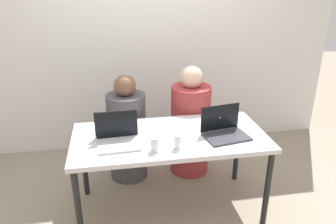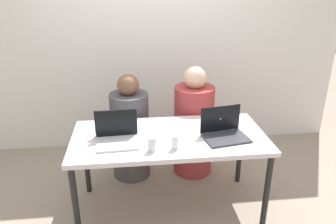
{
  "view_description": "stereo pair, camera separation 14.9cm",
  "coord_description": "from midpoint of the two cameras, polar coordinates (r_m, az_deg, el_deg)",
  "views": [
    {
      "loc": [
        -0.44,
        -2.44,
        1.99
      ],
      "look_at": [
        0.0,
        0.08,
        0.93
      ],
      "focal_mm": 35.0,
      "sensor_mm": 36.0,
      "label": 1
    },
    {
      "loc": [
        -0.29,
        -2.46,
        1.99
      ],
      "look_at": [
        0.0,
        0.08,
        0.93
      ],
      "focal_mm": 35.0,
      "sensor_mm": 36.0,
      "label": 2
    }
  ],
  "objects": [
    {
      "name": "back_wall",
      "position": [
        3.92,
        -1.12,
        12.13
      ],
      "size": [
        4.5,
        0.1,
        2.57
      ],
      "primitive_type": "cube",
      "color": "silver",
      "rests_on": "ground"
    },
    {
      "name": "ground_plane",
      "position": [
        3.18,
        1.57,
        -16.29
      ],
      "size": [
        12.0,
        12.0,
        0.0
      ],
      "primitive_type": "plane",
      "color": "gray"
    },
    {
      "name": "laptop_front_left",
      "position": [
        2.66,
        -7.34,
        -4.21
      ],
      "size": [
        0.34,
        0.3,
        0.24
      ],
      "rotation": [
        0.0,
        0.0,
        0.05
      ],
      "color": "silver",
      "rests_on": "desk"
    },
    {
      "name": "water_glass_left",
      "position": [
        2.51,
        -1.11,
        -5.76
      ],
      "size": [
        0.07,
        0.07,
        0.11
      ],
      "color": "silver",
      "rests_on": "desk"
    },
    {
      "name": "water_glass_center",
      "position": [
        2.54,
        2.92,
        -5.41
      ],
      "size": [
        0.06,
        0.06,
        0.11
      ],
      "color": "silver",
      "rests_on": "desk"
    },
    {
      "name": "person_on_left",
      "position": [
        3.41,
        -5.34,
        -3.57
      ],
      "size": [
        0.46,
        0.46,
        1.12
      ],
      "rotation": [
        0.0,
        0.0,
        3.34
      ],
      "color": "#464347",
      "rests_on": "ground"
    },
    {
      "name": "person_on_right",
      "position": [
        3.47,
        5.69,
        -2.63
      ],
      "size": [
        0.44,
        0.44,
        1.18
      ],
      "rotation": [
        0.0,
        0.0,
        3.07
      ],
      "color": "#9C3434",
      "rests_on": "ground"
    },
    {
      "name": "desk",
      "position": [
        2.8,
        1.72,
        -5.28
      ],
      "size": [
        1.63,
        0.79,
        0.75
      ],
      "color": "silver",
      "rests_on": "ground"
    },
    {
      "name": "laptop_front_right",
      "position": [
        2.77,
        11.24,
        -3.31
      ],
      "size": [
        0.39,
        0.31,
        0.24
      ],
      "rotation": [
        0.0,
        0.0,
        0.18
      ],
      "color": "#33343D",
      "rests_on": "desk"
    },
    {
      "name": "laptop_back_left",
      "position": [
        2.84,
        -7.36,
        -2.48
      ],
      "size": [
        0.36,
        0.27,
        0.23
      ],
      "rotation": [
        0.0,
        0.0,
        3.1
      ],
      "color": "#B1B4B9",
      "rests_on": "desk"
    }
  ]
}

